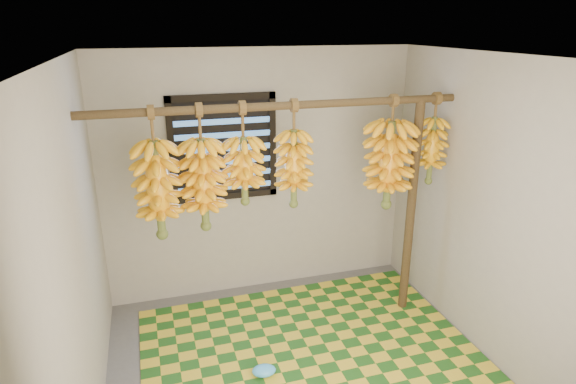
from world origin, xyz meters
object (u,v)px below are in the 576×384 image
object	(u,v)px
banana_bunch_c	(244,171)
banana_bunch_b	(203,185)
banana_bunch_a	(158,190)
banana_bunch_d	(294,169)
support_post	(411,211)
plastic_bag	(264,371)
banana_bunch_f	(431,151)
woven_mat	(313,356)
banana_bunch_e	(389,165)

from	to	relation	value
banana_bunch_c	banana_bunch_b	bearing A→B (deg)	180.00
banana_bunch_a	banana_bunch_d	distance (m)	1.07
banana_bunch_d	support_post	bearing A→B (deg)	0.00
plastic_bag	banana_bunch_f	xyz separation A→B (m)	(1.67, 0.56, 1.50)
support_post	banana_bunch_d	distance (m)	1.21
woven_mat	banana_bunch_f	world-z (taller)	banana_bunch_f
banana_bunch_c	banana_bunch_a	bearing A→B (deg)	180.00
support_post	banana_bunch_e	xyz separation A→B (m)	(-0.25, 0.00, 0.45)
banana_bunch_a	banana_bunch_d	size ratio (longest dim) A/B	1.16
support_post	banana_bunch_e	size ratio (longest dim) A/B	2.04
plastic_bag	banana_bunch_b	world-z (taller)	banana_bunch_b
banana_bunch_d	plastic_bag	bearing A→B (deg)	-126.03
support_post	banana_bunch_d	xyz separation A→B (m)	(-1.11, 0.00, 0.49)
woven_mat	banana_bunch_b	size ratio (longest dim) A/B	2.74
woven_mat	banana_bunch_d	bearing A→B (deg)	93.49
banana_bunch_f	banana_bunch_c	bearing A→B (deg)	-180.00
woven_mat	plastic_bag	bearing A→B (deg)	-166.18
banana_bunch_c	banana_bunch_f	bearing A→B (deg)	0.00
support_post	banana_bunch_a	bearing A→B (deg)	180.00
plastic_bag	banana_bunch_f	distance (m)	2.31
plastic_bag	banana_bunch_a	distance (m)	1.62
support_post	banana_bunch_c	bearing A→B (deg)	-180.00
banana_bunch_f	banana_bunch_b	bearing A→B (deg)	180.00
woven_mat	banana_bunch_b	bearing A→B (deg)	148.87
banana_bunch_a	banana_bunch_f	xyz separation A→B (m)	(2.33, -0.00, 0.14)
banana_bunch_a	banana_bunch_e	xyz separation A→B (m)	(1.92, 0.00, 0.04)
banana_bunch_c	banana_bunch_e	world-z (taller)	same
plastic_bag	banana_bunch_e	bearing A→B (deg)	24.03
woven_mat	banana_bunch_a	distance (m)	1.84
woven_mat	banana_bunch_e	distance (m)	1.73
banana_bunch_e	banana_bunch_f	xyz separation A→B (m)	(0.40, -0.00, 0.10)
plastic_bag	banana_bunch_c	distance (m)	1.56
support_post	banana_bunch_c	size ratio (longest dim) A/B	2.45
support_post	banana_bunch_a	distance (m)	2.21
banana_bunch_a	banana_bunch_c	bearing A→B (deg)	-0.00
support_post	banana_bunch_f	xyz separation A→B (m)	(0.15, 0.00, 0.55)
banana_bunch_a	banana_bunch_b	world-z (taller)	same
support_post	banana_bunch_f	world-z (taller)	banana_bunch_f
woven_mat	banana_bunch_f	size ratio (longest dim) A/B	3.40
woven_mat	banana_bunch_a	size ratio (longest dim) A/B	2.67
plastic_bag	banana_bunch_b	xyz separation A→B (m)	(-0.32, 0.56, 1.37)
banana_bunch_b	banana_bunch_e	size ratio (longest dim) A/B	1.01
banana_bunch_b	banana_bunch_e	world-z (taller)	same
banana_bunch_d	banana_bunch_e	size ratio (longest dim) A/B	0.90
plastic_bag	banana_bunch_b	size ratio (longest dim) A/B	0.19
banana_bunch_e	banana_bunch_d	bearing A→B (deg)	-180.00
banana_bunch_a	banana_bunch_c	xyz separation A→B (m)	(0.66, -0.00, 0.09)
banana_bunch_d	banana_bunch_e	world-z (taller)	same
banana_bunch_d	banana_bunch_f	size ratio (longest dim) A/B	1.10
banana_bunch_c	banana_bunch_e	distance (m)	1.26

